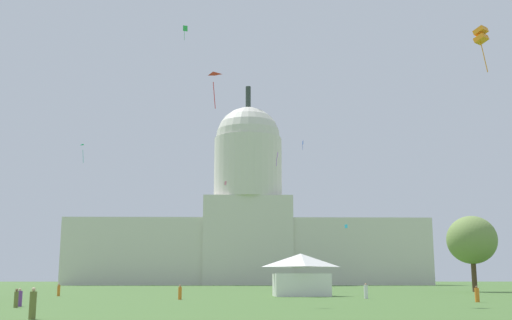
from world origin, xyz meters
The scene contains 18 objects.
capitol_building centered at (3.73, 187.23, 19.67)m, with size 118.96×23.11×68.24m.
event_tent centered at (9.18, 59.07, 2.65)m, with size 7.46×6.22×5.37m.
tree_east_far centered at (40.62, 83.30, 8.61)m, with size 11.09×11.33×12.69m.
person_orange_back_left centered at (24.14, 38.69, 0.70)m, with size 0.55×0.55×1.54m.
person_orange_lawn_far_left centered at (-21.82, 59.96, 0.73)m, with size 0.48×0.48×1.59m.
person_purple_back_right centered at (-16.50, 30.39, 0.65)m, with size 0.53×0.53×1.46m.
person_olive_near_tree_west centered at (-16.05, 28.36, 0.68)m, with size 0.44×0.44×1.46m.
person_olive_near_tree_east centered at (-10.17, 14.31, 0.80)m, with size 0.41×0.41×1.75m.
person_white_mid_right centered at (15.47, 48.96, 0.78)m, with size 0.54×0.54×1.71m.
person_orange_edge_west centered at (-5.05, 46.56, 0.72)m, with size 0.51×0.51×1.57m.
kite_blue_high centered at (18.08, 142.19, 38.19)m, with size 0.28×0.95×2.60m.
kite_turquoise_mid centered at (-28.44, 94.35, 26.52)m, with size 1.17×1.40×3.27m.
kite_violet_mid centered at (8.08, 90.01, 24.30)m, with size 0.36×0.88×2.60m.
kite_orange_mid centered at (20.76, 25.20, 21.49)m, with size 1.29×1.31×3.80m.
kite_red_mid centered at (-1.21, 34.43, 20.84)m, with size 1.19×0.87×3.45m.
kite_pink_mid centered at (-2.51, 132.54, 25.71)m, with size 0.66×0.19×1.02m.
kite_green_high centered at (-10.42, 100.96, 53.42)m, with size 0.92×0.79×3.27m.
kite_cyan_low centered at (31.99, 158.28, 17.09)m, with size 0.88×0.69×1.21m.
Camera 1 is at (1.48, -21.60, 2.27)m, focal length 43.57 mm.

